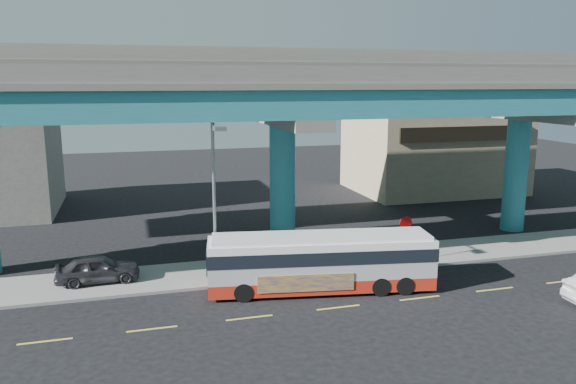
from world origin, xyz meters
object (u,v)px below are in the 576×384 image
object	(u,v)px
transit_bus	(321,260)
street_lamp	(215,180)
parked_car	(98,269)
stop_sign	(405,229)

from	to	relation	value
transit_bus	street_lamp	xyz separation A→B (m)	(-4.69, 1.54, 3.79)
transit_bus	parked_car	bearing A→B (deg)	169.56
transit_bus	parked_car	size ratio (longest dim) A/B	2.72
street_lamp	stop_sign	size ratio (longest dim) A/B	3.06
transit_bus	stop_sign	bearing A→B (deg)	31.64
street_lamp	parked_car	bearing A→B (deg)	158.92
transit_bus	parked_car	xyz separation A→B (m)	(-10.26, 3.68, -0.68)
transit_bus	stop_sign	distance (m)	6.02
parked_car	stop_sign	world-z (taller)	stop_sign
stop_sign	street_lamp	bearing A→B (deg)	-157.94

